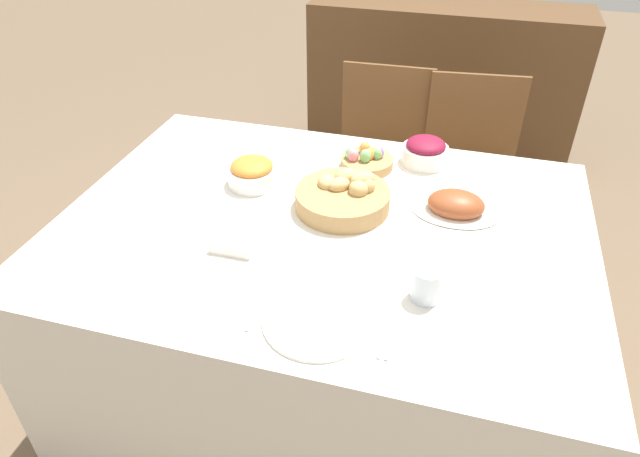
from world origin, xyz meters
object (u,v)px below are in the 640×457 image
at_px(fork, 256,308).
at_px(egg_basket, 367,160).
at_px(sideboard, 441,85).
at_px(dinner_plate, 317,320).
at_px(chair_far_center, 380,159).
at_px(butter_dish, 234,245).
at_px(bread_basket, 344,196).
at_px(carrot_bowl, 252,173).
at_px(spoon, 394,336).
at_px(knife, 382,334).
at_px(beet_salad_bowl, 425,151).
at_px(chair_far_right, 469,171).
at_px(ham_platter, 456,206).
at_px(drinking_cup, 427,284).

bearing_deg(fork, egg_basket, 77.23).
height_order(sideboard, dinner_plate, sideboard).
relative_size(chair_far_center, butter_dish, 7.05).
xyz_separation_m(sideboard, bread_basket, (-0.15, -1.91, 0.34)).
xyz_separation_m(carrot_bowl, fork, (0.23, -0.57, -0.04)).
xyz_separation_m(spoon, butter_dish, (-0.51, 0.22, 0.01)).
height_order(knife, butter_dish, butter_dish).
height_order(beet_salad_bowl, butter_dish, beet_salad_bowl).
distance_m(egg_basket, butter_dish, 0.64).
distance_m(sideboard, fork, 2.46).
xyz_separation_m(sideboard, spoon, (0.10, -2.43, 0.30)).
bearing_deg(beet_salad_bowl, chair_far_right, 70.92).
bearing_deg(ham_platter, beet_salad_bowl, 114.32).
relative_size(dinner_plate, butter_dish, 2.17).
bearing_deg(drinking_cup, carrot_bowl, 147.11).
bearing_deg(spoon, drinking_cup, 75.69).
bearing_deg(chair_far_right, ham_platter, -98.74).
height_order(bread_basket, beet_salad_bowl, bread_basket).
distance_m(ham_platter, beet_salad_bowl, 0.33).
relative_size(chair_far_center, bread_basket, 2.97).
xyz_separation_m(drinking_cup, butter_dish, (-0.56, 0.06, -0.03)).
height_order(sideboard, spoon, sideboard).
distance_m(chair_far_center, butter_dish, 1.22).
bearing_deg(chair_far_center, sideboard, 78.61).
bearing_deg(bread_basket, sideboard, 85.47).
bearing_deg(chair_far_center, knife, -81.41).
bearing_deg(drinking_cup, fork, -158.55).
distance_m(chair_far_center, sideboard, 1.07).
xyz_separation_m(egg_basket, beet_salad_bowl, (0.20, 0.09, 0.02)).
distance_m(sideboard, ham_platter, 1.88).
bearing_deg(dinner_plate, carrot_bowl, 124.32).
bearing_deg(fork, knife, -4.21).
distance_m(dinner_plate, spoon, 0.19).
relative_size(sideboard, drinking_cup, 16.72).
xyz_separation_m(knife, drinking_cup, (0.08, 0.16, 0.04)).
bearing_deg(sideboard, bread_basket, -94.53).
distance_m(chair_far_center, knife, 1.43).
distance_m(beet_salad_bowl, carrot_bowl, 0.62).
height_order(carrot_bowl, drinking_cup, same).
bearing_deg(bread_basket, chair_far_center, 91.90).
bearing_deg(butter_dish, beet_salad_bowl, 54.95).
bearing_deg(beet_salad_bowl, butter_dish, -125.05).
relative_size(chair_far_right, butter_dish, 7.05).
bearing_deg(butter_dish, ham_platter, 31.27).
relative_size(bread_basket, butter_dish, 2.37).
distance_m(fork, spoon, 0.36).
xyz_separation_m(sideboard, beet_salad_bowl, (0.06, -1.54, 0.35)).
bearing_deg(ham_platter, fork, -127.72).
distance_m(bread_basket, ham_platter, 0.35).
height_order(chair_far_right, spoon, chair_far_right).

